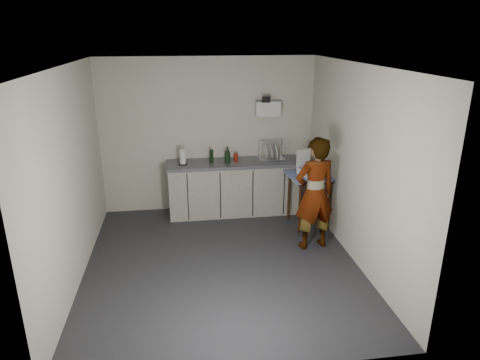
{
  "coord_description": "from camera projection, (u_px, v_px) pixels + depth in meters",
  "views": [
    {
      "loc": [
        -0.49,
        -5.09,
        2.97
      ],
      "look_at": [
        0.32,
        0.45,
        1.02
      ],
      "focal_mm": 32.0,
      "sensor_mm": 36.0,
      "label": 1
    }
  ],
  "objects": [
    {
      "name": "soda_can",
      "position": [
        236.0,
        157.0,
        7.13
      ],
      "size": [
        0.07,
        0.07,
        0.13
      ],
      "primitive_type": "cylinder",
      "color": "#B62412",
      "rests_on": "kitchen_counter"
    },
    {
      "name": "wall_left",
      "position": [
        72.0,
        178.0,
        5.13
      ],
      "size": [
        0.02,
        4.0,
        2.6
      ],
      "primitive_type": "cube",
      "color": "beige",
      "rests_on": "ground"
    },
    {
      "name": "paper_towel",
      "position": [
        183.0,
        157.0,
        6.96
      ],
      "size": [
        0.15,
        0.15,
        0.26
      ],
      "color": "black",
      "rests_on": "kitchen_counter"
    },
    {
      "name": "dark_bottle",
      "position": [
        212.0,
        156.0,
        7.06
      ],
      "size": [
        0.06,
        0.06,
        0.22
      ],
      "primitive_type": "cylinder",
      "color": "black",
      "rests_on": "kitchen_counter"
    },
    {
      "name": "kitchen_counter",
      "position": [
        234.0,
        189.0,
        7.3
      ],
      "size": [
        2.24,
        0.62,
        0.91
      ],
      "color": "black",
      "rests_on": "ground"
    },
    {
      "name": "ceiling",
      "position": [
        219.0,
        66.0,
        4.94
      ],
      "size": [
        3.6,
        4.0,
        0.01
      ],
      "primitive_type": "cube",
      "color": "white",
      "rests_on": "wall_back"
    },
    {
      "name": "wall_right",
      "position": [
        356.0,
        166.0,
        5.61
      ],
      "size": [
        0.02,
        4.0,
        2.6
      ],
      "primitive_type": "cube",
      "color": "beige",
      "rests_on": "ground"
    },
    {
      "name": "wall_shelf",
      "position": [
        268.0,
        109.0,
        7.15
      ],
      "size": [
        0.42,
        0.18,
        0.37
      ],
      "color": "white",
      "rests_on": "ground"
    },
    {
      "name": "wall_back",
      "position": [
        209.0,
        136.0,
        7.23
      ],
      "size": [
        3.6,
        0.02,
        2.6
      ],
      "primitive_type": "cube",
      "color": "beige",
      "rests_on": "ground"
    },
    {
      "name": "dish_rack",
      "position": [
        271.0,
        155.0,
        7.25
      ],
      "size": [
        0.44,
        0.33,
        0.31
      ],
      "color": "silver",
      "rests_on": "kitchen_counter"
    },
    {
      "name": "ground",
      "position": [
        222.0,
        263.0,
        5.8
      ],
      "size": [
        4.0,
        4.0,
        0.0
      ],
      "primitive_type": "plane",
      "color": "#26262B",
      "rests_on": "ground"
    },
    {
      "name": "side_table",
      "position": [
        310.0,
        182.0,
        6.7
      ],
      "size": [
        0.72,
        0.72,
        0.85
      ],
      "rotation": [
        0.0,
        0.0,
        0.09
      ],
      "color": "#341B0B",
      "rests_on": "ground"
    },
    {
      "name": "bakery_box",
      "position": [
        308.0,
        169.0,
        6.66
      ],
      "size": [
        0.35,
        0.36,
        0.38
      ],
      "rotation": [
        0.0,
        0.0,
        0.39
      ],
      "color": "white",
      "rests_on": "side_table"
    },
    {
      "name": "soap_bottle",
      "position": [
        227.0,
        155.0,
        7.04
      ],
      "size": [
        0.13,
        0.13,
        0.27
      ],
      "primitive_type": "imported",
      "rotation": [
        0.0,
        0.0,
        0.27
      ],
      "color": "black",
      "rests_on": "kitchen_counter"
    },
    {
      "name": "standing_man",
      "position": [
        315.0,
        194.0,
        5.98
      ],
      "size": [
        0.66,
        0.49,
        1.64
      ],
      "primitive_type": "imported",
      "rotation": [
        0.0,
        0.0,
        3.32
      ],
      "color": "#B2A593",
      "rests_on": "ground"
    }
  ]
}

